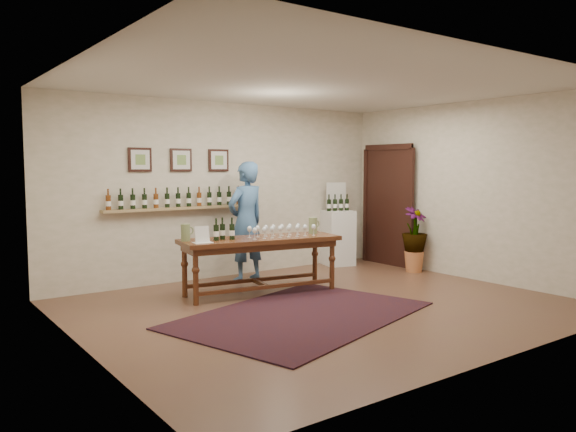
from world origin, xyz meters
TOP-DOWN VIEW (x-y plane):
  - ground at (0.00, 0.00)m, footprint 6.00×6.00m
  - room_shell at (2.11, 1.86)m, footprint 6.00×6.00m
  - rug at (-0.52, -0.20)m, footprint 3.47×2.79m
  - tasting_table at (-0.27, 1.08)m, footprint 2.32×1.07m
  - table_glasses at (-0.03, 1.02)m, footprint 1.24×0.44m
  - table_bottles at (-0.80, 1.18)m, footprint 0.28×0.20m
  - pitcher_left at (-1.28, 1.36)m, footprint 0.16×0.16m
  - pitcher_right at (0.62, 1.03)m, footprint 0.17×0.17m
  - menu_card at (-1.18, 1.08)m, footprint 0.25×0.20m
  - display_pedestal at (2.14, 2.20)m, footprint 0.60×0.60m
  - pedestal_bottles at (2.12, 2.19)m, footprint 0.34×0.17m
  - info_sign at (2.18, 2.31)m, footprint 0.38×0.12m
  - potted_plant at (2.73, 0.92)m, footprint 0.55×0.55m
  - person at (0.02, 1.94)m, footprint 0.75×0.56m

SIDE VIEW (x-z plane):
  - ground at x=0.00m, z-range 0.00..0.00m
  - rug at x=-0.52m, z-range 0.00..0.02m
  - display_pedestal at x=2.14m, z-range 0.00..0.99m
  - potted_plant at x=2.73m, z-range 0.08..1.03m
  - tasting_table at x=-0.27m, z-range 0.28..1.07m
  - table_glasses at x=-0.03m, z-range 0.79..0.96m
  - menu_card at x=-1.18m, z-range 0.79..1.01m
  - pitcher_left at x=-1.28m, z-range 0.79..1.02m
  - pitcher_right at x=0.62m, z-range 0.79..1.03m
  - person at x=0.02m, z-range 0.00..1.86m
  - table_bottles at x=-0.80m, z-range 0.79..1.07m
  - room_shell at x=2.11m, z-range -1.88..4.12m
  - pedestal_bottles at x=2.12m, z-range 0.99..1.32m
  - info_sign at x=2.18m, z-range 0.99..1.52m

